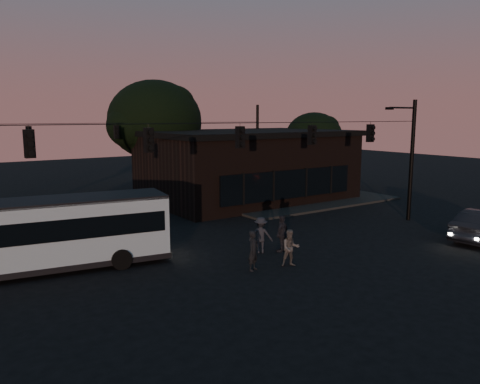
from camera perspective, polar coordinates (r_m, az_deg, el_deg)
ground at (r=19.54m, az=6.81°, el=-10.29°), size 120.00×120.00×0.00m
sidewalk_far_right at (r=37.42m, az=6.38°, el=-0.72°), size 14.00×10.00×0.15m
building at (r=36.74m, az=0.89°, el=3.30°), size 15.40×10.41×5.40m
tree_behind at (r=39.26m, az=-10.35°, el=8.63°), size 7.60×7.60×9.43m
tree_right at (r=43.90m, az=8.98°, el=6.68°), size 5.20×5.20×6.86m
signal_rig_near at (r=21.67m, az=0.00°, el=3.78°), size 26.24×0.30×7.50m
signal_rig_far at (r=35.96m, az=-14.76°, el=5.26°), size 26.24×0.30×7.50m
bus at (r=21.35m, az=-23.61°, el=-4.50°), size 11.16×4.19×3.07m
pedestrian_a at (r=20.00m, az=1.66°, el=-7.15°), size 0.75×0.65×1.73m
pedestrian_b at (r=20.67m, az=6.18°, el=-6.79°), size 0.99×0.90×1.64m
pedestrian_c at (r=22.75m, az=5.16°, el=-5.06°), size 1.15×0.85×1.81m
pedestrian_d at (r=22.53m, az=2.56°, el=-5.26°), size 1.27×1.22×1.74m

